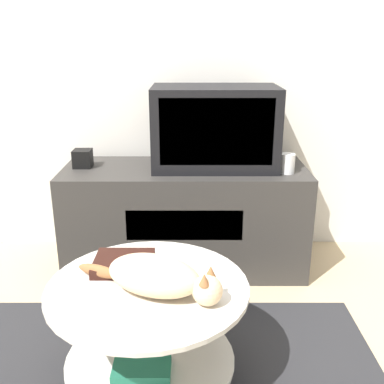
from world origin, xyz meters
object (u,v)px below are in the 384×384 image
at_px(speaker, 84,158).
at_px(cat, 159,276).
at_px(dvd_box, 125,263).
at_px(tv, 216,128).

xyz_separation_m(speaker, cat, (0.48, -1.01, -0.15)).
bearing_deg(speaker, cat, -64.68).
relative_size(speaker, dvd_box, 0.43).
xyz_separation_m(dvd_box, cat, (0.14, -0.17, 0.04)).
bearing_deg(tv, speaker, -179.40).
bearing_deg(dvd_box, speaker, 111.79).
xyz_separation_m(tv, speaker, (-0.72, -0.01, -0.17)).
distance_m(speaker, dvd_box, 0.92).
height_order(speaker, dvd_box, speaker).
bearing_deg(dvd_box, tv, 65.72).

